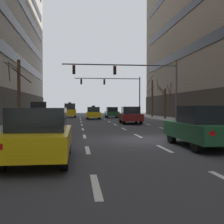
# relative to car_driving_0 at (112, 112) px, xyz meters

# --- Properties ---
(ground_plane) EXTENTS (120.00, 120.00, 0.00)m
(ground_plane) POSITION_rel_car_driving_0_xyz_m (-1.52, -27.46, -0.77)
(ground_plane) COLOR #38383D
(lane_stripe_l1_s2) EXTENTS (0.16, 2.00, 0.01)m
(lane_stripe_l1_s2) POSITION_rel_car_driving_0_xyz_m (-4.52, -35.46, -0.76)
(lane_stripe_l1_s2) COLOR silver
(lane_stripe_l1_s2) RESTS_ON ground
(lane_stripe_l1_s3) EXTENTS (0.16, 2.00, 0.01)m
(lane_stripe_l1_s3) POSITION_rel_car_driving_0_xyz_m (-4.52, -30.46, -0.76)
(lane_stripe_l1_s3) COLOR silver
(lane_stripe_l1_s3) RESTS_ON ground
(lane_stripe_l1_s4) EXTENTS (0.16, 2.00, 0.01)m
(lane_stripe_l1_s4) POSITION_rel_car_driving_0_xyz_m (-4.52, -25.46, -0.76)
(lane_stripe_l1_s4) COLOR silver
(lane_stripe_l1_s4) RESTS_ON ground
(lane_stripe_l1_s5) EXTENTS (0.16, 2.00, 0.01)m
(lane_stripe_l1_s5) POSITION_rel_car_driving_0_xyz_m (-4.52, -20.46, -0.76)
(lane_stripe_l1_s5) COLOR silver
(lane_stripe_l1_s5) RESTS_ON ground
(lane_stripe_l1_s6) EXTENTS (0.16, 2.00, 0.01)m
(lane_stripe_l1_s6) POSITION_rel_car_driving_0_xyz_m (-4.52, -15.46, -0.76)
(lane_stripe_l1_s6) COLOR silver
(lane_stripe_l1_s6) RESTS_ON ground
(lane_stripe_l1_s7) EXTENTS (0.16, 2.00, 0.01)m
(lane_stripe_l1_s7) POSITION_rel_car_driving_0_xyz_m (-4.52, -10.46, -0.76)
(lane_stripe_l1_s7) COLOR silver
(lane_stripe_l1_s7) RESTS_ON ground
(lane_stripe_l1_s8) EXTENTS (0.16, 2.00, 0.01)m
(lane_stripe_l1_s8) POSITION_rel_car_driving_0_xyz_m (-4.52, -5.46, -0.76)
(lane_stripe_l1_s8) COLOR silver
(lane_stripe_l1_s8) RESTS_ON ground
(lane_stripe_l1_s9) EXTENTS (0.16, 2.00, 0.01)m
(lane_stripe_l1_s9) POSITION_rel_car_driving_0_xyz_m (-4.52, -0.46, -0.76)
(lane_stripe_l1_s9) COLOR silver
(lane_stripe_l1_s9) RESTS_ON ground
(lane_stripe_l1_s10) EXTENTS (0.16, 2.00, 0.01)m
(lane_stripe_l1_s10) POSITION_rel_car_driving_0_xyz_m (-4.52, 4.54, -0.76)
(lane_stripe_l1_s10) COLOR silver
(lane_stripe_l1_s10) RESTS_ON ground
(lane_stripe_l2_s3) EXTENTS (0.16, 2.00, 0.01)m
(lane_stripe_l2_s3) POSITION_rel_car_driving_0_xyz_m (-1.52, -30.46, -0.76)
(lane_stripe_l2_s3) COLOR silver
(lane_stripe_l2_s3) RESTS_ON ground
(lane_stripe_l2_s4) EXTENTS (0.16, 2.00, 0.01)m
(lane_stripe_l2_s4) POSITION_rel_car_driving_0_xyz_m (-1.52, -25.46, -0.76)
(lane_stripe_l2_s4) COLOR silver
(lane_stripe_l2_s4) RESTS_ON ground
(lane_stripe_l2_s5) EXTENTS (0.16, 2.00, 0.01)m
(lane_stripe_l2_s5) POSITION_rel_car_driving_0_xyz_m (-1.52, -20.46, -0.76)
(lane_stripe_l2_s5) COLOR silver
(lane_stripe_l2_s5) RESTS_ON ground
(lane_stripe_l2_s6) EXTENTS (0.16, 2.00, 0.01)m
(lane_stripe_l2_s6) POSITION_rel_car_driving_0_xyz_m (-1.52, -15.46, -0.76)
(lane_stripe_l2_s6) COLOR silver
(lane_stripe_l2_s6) RESTS_ON ground
(lane_stripe_l2_s7) EXTENTS (0.16, 2.00, 0.01)m
(lane_stripe_l2_s7) POSITION_rel_car_driving_0_xyz_m (-1.52, -10.46, -0.76)
(lane_stripe_l2_s7) COLOR silver
(lane_stripe_l2_s7) RESTS_ON ground
(lane_stripe_l2_s8) EXTENTS (0.16, 2.00, 0.01)m
(lane_stripe_l2_s8) POSITION_rel_car_driving_0_xyz_m (-1.52, -5.46, -0.76)
(lane_stripe_l2_s8) COLOR silver
(lane_stripe_l2_s8) RESTS_ON ground
(lane_stripe_l2_s9) EXTENTS (0.16, 2.00, 0.01)m
(lane_stripe_l2_s9) POSITION_rel_car_driving_0_xyz_m (-1.52, -0.46, -0.76)
(lane_stripe_l2_s9) COLOR silver
(lane_stripe_l2_s9) RESTS_ON ground
(lane_stripe_l2_s10) EXTENTS (0.16, 2.00, 0.01)m
(lane_stripe_l2_s10) POSITION_rel_car_driving_0_xyz_m (-1.52, 4.54, -0.76)
(lane_stripe_l2_s10) COLOR silver
(lane_stripe_l2_s10) RESTS_ON ground
(lane_stripe_l3_s4) EXTENTS (0.16, 2.00, 0.01)m
(lane_stripe_l3_s4) POSITION_rel_car_driving_0_xyz_m (1.48, -25.46, -0.76)
(lane_stripe_l3_s4) COLOR silver
(lane_stripe_l3_s4) RESTS_ON ground
(lane_stripe_l3_s5) EXTENTS (0.16, 2.00, 0.01)m
(lane_stripe_l3_s5) POSITION_rel_car_driving_0_xyz_m (1.48, -20.46, -0.76)
(lane_stripe_l3_s5) COLOR silver
(lane_stripe_l3_s5) RESTS_ON ground
(lane_stripe_l3_s6) EXTENTS (0.16, 2.00, 0.01)m
(lane_stripe_l3_s6) POSITION_rel_car_driving_0_xyz_m (1.48, -15.46, -0.76)
(lane_stripe_l3_s6) COLOR silver
(lane_stripe_l3_s6) RESTS_ON ground
(lane_stripe_l3_s7) EXTENTS (0.16, 2.00, 0.01)m
(lane_stripe_l3_s7) POSITION_rel_car_driving_0_xyz_m (1.48, -10.46, -0.76)
(lane_stripe_l3_s7) COLOR silver
(lane_stripe_l3_s7) RESTS_ON ground
(lane_stripe_l3_s8) EXTENTS (0.16, 2.00, 0.01)m
(lane_stripe_l3_s8) POSITION_rel_car_driving_0_xyz_m (1.48, -5.46, -0.76)
(lane_stripe_l3_s8) COLOR silver
(lane_stripe_l3_s8) RESTS_ON ground
(lane_stripe_l3_s9) EXTENTS (0.16, 2.00, 0.01)m
(lane_stripe_l3_s9) POSITION_rel_car_driving_0_xyz_m (1.48, -0.46, -0.76)
(lane_stripe_l3_s9) COLOR silver
(lane_stripe_l3_s9) RESTS_ON ground
(lane_stripe_l3_s10) EXTENTS (0.16, 2.00, 0.01)m
(lane_stripe_l3_s10) POSITION_rel_car_driving_0_xyz_m (1.48, 4.54, -0.76)
(lane_stripe_l3_s10) COLOR silver
(lane_stripe_l3_s10) RESTS_ON ground
(car_driving_0) EXTENTS (1.74, 4.15, 1.55)m
(car_driving_0) POSITION_rel_car_driving_0_xyz_m (0.00, 0.00, 0.00)
(car_driving_0) COLOR black
(car_driving_0) RESTS_ON ground
(taxi_driving_1) EXTENTS (1.88, 4.32, 2.25)m
(taxi_driving_1) POSITION_rel_car_driving_0_xyz_m (-6.04, 2.30, 0.27)
(taxi_driving_1) COLOR black
(taxi_driving_1) RESTS_ON ground
(taxi_driving_2) EXTENTS (1.83, 4.23, 1.75)m
(taxi_driving_2) POSITION_rel_car_driving_0_xyz_m (-2.89, -4.27, 0.01)
(taxi_driving_2) COLOR black
(taxi_driving_2) RESTS_ON ground
(car_driving_3) EXTENTS (1.89, 4.49, 1.68)m
(car_driving_3) POSITION_rel_car_driving_0_xyz_m (0.13, -30.30, 0.06)
(car_driving_3) COLOR black
(car_driving_3) RESTS_ON ground
(taxi_driving_4) EXTENTS (1.81, 4.32, 1.80)m
(taxi_driving_4) POSITION_rel_car_driving_0_xyz_m (-6.04, -32.62, 0.03)
(taxi_driving_4) COLOR black
(taxi_driving_4) RESTS_ON ground
(car_driving_5) EXTENTS (2.01, 4.43, 1.63)m
(car_driving_5) POSITION_rel_car_driving_0_xyz_m (0.10, -14.28, 0.04)
(car_driving_5) COLOR black
(car_driving_5) RESTS_ON ground
(traffic_signal_0) EXTENTS (11.34, 0.35, 6.02)m
(traffic_signal_0) POSITION_rel_car_driving_0_xyz_m (0.74, -13.57, 3.78)
(traffic_signal_0) COLOR #4C4C51
(traffic_signal_0) RESTS_ON sidewalk_right
(traffic_signal_1) EXTENTS (10.32, 0.35, 6.18)m
(traffic_signal_1) POSITION_rel_car_driving_0_xyz_m (1.19, 3.56, 3.95)
(traffic_signal_1) COLOR #4C4C51
(traffic_signal_1) RESTS_ON sidewalk_right
(street_tree_0) EXTENTS (1.70, 1.70, 6.10)m
(street_tree_0) POSITION_rel_car_driving_0_xyz_m (5.96, -0.14, 2.17)
(street_tree_0) COLOR #4C3823
(street_tree_0) RESTS_ON sidewalk_right
(street_tree_1) EXTENTS (1.83, 1.46, 4.79)m
(street_tree_1) POSITION_rel_car_driving_0_xyz_m (-9.01, -20.50, 1.92)
(street_tree_1) COLOR #4C3823
(street_tree_1) RESTS_ON sidewalk_left
(street_tree_3) EXTENTS (1.86, 1.47, 4.43)m
(street_tree_3) POSITION_rel_car_driving_0_xyz_m (5.95, -6.47, 1.42)
(street_tree_3) COLOR #4C3823
(street_tree_3) RESTS_ON sidewalk_right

